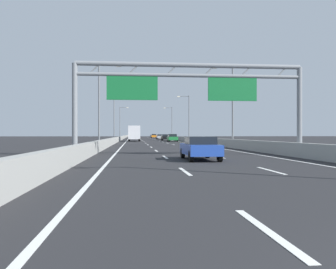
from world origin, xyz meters
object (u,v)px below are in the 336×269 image
Objects in this scene: sign_gantry at (189,86)px; streetlamp_left_mid at (101,100)px; white_car at (134,136)px; streetlamp_right_mid at (231,101)px; blue_car at (200,148)px; streetlamp_right_distant at (171,121)px; orange_car at (154,136)px; streetlamp_left_distant at (121,121)px; streetlamp_left_far at (115,115)px; yellow_car at (134,137)px; streetlamp_right_far at (188,115)px; black_car at (166,137)px; green_car at (172,138)px; silver_car at (160,137)px; box_truck at (134,133)px.

streetlamp_left_mid reaches higher than sign_gantry.
white_car is at bearing 87.61° from streetlamp_left_mid.
streetlamp_right_mid is 2.18× the size of blue_car.
streetlamp_right_mid is 92.55m from white_car.
orange_car is (-3.63, 26.37, -4.63)m from streetlamp_right_distant.
streetlamp_left_mid is 1.00× the size of streetlamp_left_distant.
streetlamp_left_far and streetlamp_left_distant have the same top height.
white_car reaches higher than yellow_car.
streetlamp_right_far is at bearing -90.00° from streetlamp_right_distant.
streetlamp_left_far is 2.18× the size of orange_car.
black_car is (-3.90, 41.07, -4.65)m from streetlamp_right_mid.
streetlamp_right_far is 32.83m from streetlamp_right_distant.
green_car is (3.79, 49.47, 0.06)m from blue_car.
sign_gantry is at bearing -92.08° from orange_car.
yellow_car is at bearing 104.62° from black_car.
sign_gantry is 82.93m from streetlamp_right_distant.
silver_car is (11.27, -4.86, -4.65)m from streetlamp_left_distant.
white_car reaches higher than silver_car.
box_truck is at bearing 108.07° from streetlamp_right_mid.
yellow_car is at bearing 100.66° from green_car.
streetlamp_right_distant is 2.18× the size of orange_car.
orange_car is 0.53× the size of box_truck.
streetlamp_left_mid and streetlamp_right_far have the same top height.
sign_gantry is 3.62× the size of blue_car.
streetlamp_left_mid is at bearing -114.45° from streetlamp_right_far.
streetlamp_left_far reaches higher than silver_car.
black_car is 1.04× the size of yellow_car.
streetlamp_left_mid is 42.78m from black_car.
streetlamp_left_far reaches higher than green_car.
streetlamp_right_far is at bearing -65.55° from streetlamp_left_distant.
blue_car is 0.95× the size of white_car.
streetlamp_left_mid is 1.00× the size of streetlamp_right_far.
streetlamp_left_distant is (-7.34, 82.58, 0.60)m from sign_gantry.
streetlamp_right_distant reaches higher than orange_car.
streetlamp_right_distant is at bearing 85.05° from blue_car.
streetlamp_left_far is 60.45m from orange_car.
streetlamp_left_mid is 67.35m from streetlamp_right_distant.
streetlamp_right_mid is at bearing -82.90° from green_car.
blue_car is (-7.44, -53.04, -4.68)m from streetlamp_right_far.
streetlamp_left_mid is at bearing -93.32° from yellow_car.
yellow_car is at bearing 89.78° from box_truck.
blue_car is at bearing -87.38° from sign_gantry.
white_car is at bearing 90.00° from box_truck.
streetlamp_left_distant is at bearing 95.08° from sign_gantry.
black_car is at bearing -90.30° from orange_car.
green_car is (-3.64, -3.57, -4.62)m from streetlamp_right_far.
streetlamp_right_far is 2.18× the size of blue_car.
black_car is (-3.90, 8.24, -4.65)m from streetlamp_right_far.
orange_car is 1.02× the size of black_car.
streetlamp_right_distant reaches higher than white_car.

